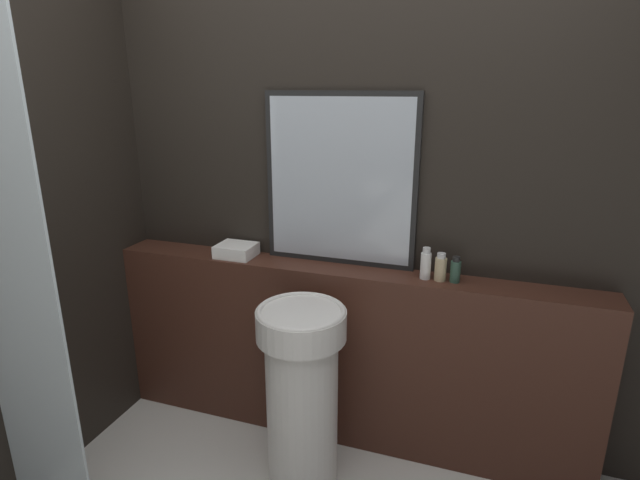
{
  "coord_description": "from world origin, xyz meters",
  "views": [
    {
      "loc": [
        0.62,
        -0.95,
        1.77
      ],
      "look_at": [
        -0.08,
        1.11,
        1.09
      ],
      "focal_mm": 28.0,
      "sensor_mm": 36.0,
      "label": 1
    }
  ],
  "objects_px": {
    "towel_stack": "(236,250)",
    "shampoo_bottle": "(426,264)",
    "pedestal_sink": "(302,390)",
    "lotion_bottle": "(455,270)",
    "conditioner_bottle": "(441,268)",
    "mirror": "(340,181)"
  },
  "relations": [
    {
      "from": "towel_stack",
      "to": "shampoo_bottle",
      "type": "relative_size",
      "value": 1.29
    },
    {
      "from": "pedestal_sink",
      "to": "lotion_bottle",
      "type": "height_order",
      "value": "lotion_bottle"
    },
    {
      "from": "shampoo_bottle",
      "to": "conditioner_bottle",
      "type": "bearing_deg",
      "value": 0.0
    },
    {
      "from": "pedestal_sink",
      "to": "towel_stack",
      "type": "bearing_deg",
      "value": 144.29
    },
    {
      "from": "conditioner_bottle",
      "to": "lotion_bottle",
      "type": "bearing_deg",
      "value": 0.0
    },
    {
      "from": "mirror",
      "to": "lotion_bottle",
      "type": "distance_m",
      "value": 0.67
    },
    {
      "from": "towel_stack",
      "to": "lotion_bottle",
      "type": "xyz_separation_m",
      "value": [
        1.09,
        0.0,
        0.02
      ]
    },
    {
      "from": "mirror",
      "to": "lotion_bottle",
      "type": "xyz_separation_m",
      "value": [
        0.57,
        -0.08,
        -0.36
      ]
    },
    {
      "from": "pedestal_sink",
      "to": "conditioner_bottle",
      "type": "height_order",
      "value": "conditioner_bottle"
    },
    {
      "from": "pedestal_sink",
      "to": "shampoo_bottle",
      "type": "xyz_separation_m",
      "value": [
        0.47,
        0.35,
        0.53
      ]
    },
    {
      "from": "conditioner_bottle",
      "to": "pedestal_sink",
      "type": "bearing_deg",
      "value": -146.75
    },
    {
      "from": "towel_stack",
      "to": "pedestal_sink",
      "type": "bearing_deg",
      "value": -35.71
    },
    {
      "from": "conditioner_bottle",
      "to": "lotion_bottle",
      "type": "relative_size",
      "value": 1.08
    },
    {
      "from": "pedestal_sink",
      "to": "conditioner_bottle",
      "type": "relative_size",
      "value": 6.7
    },
    {
      "from": "towel_stack",
      "to": "conditioner_bottle",
      "type": "xyz_separation_m",
      "value": [
        1.03,
        0.0,
        0.03
      ]
    },
    {
      "from": "mirror",
      "to": "conditioner_bottle",
      "type": "xyz_separation_m",
      "value": [
        0.5,
        -0.08,
        -0.35
      ]
    },
    {
      "from": "shampoo_bottle",
      "to": "conditioner_bottle",
      "type": "height_order",
      "value": "shampoo_bottle"
    },
    {
      "from": "shampoo_bottle",
      "to": "conditioner_bottle",
      "type": "distance_m",
      "value": 0.07
    },
    {
      "from": "pedestal_sink",
      "to": "lotion_bottle",
      "type": "relative_size",
      "value": 7.22
    },
    {
      "from": "pedestal_sink",
      "to": "shampoo_bottle",
      "type": "bearing_deg",
      "value": 36.79
    },
    {
      "from": "towel_stack",
      "to": "conditioner_bottle",
      "type": "distance_m",
      "value": 1.03
    },
    {
      "from": "conditioner_bottle",
      "to": "towel_stack",
      "type": "bearing_deg",
      "value": 180.0
    }
  ]
}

